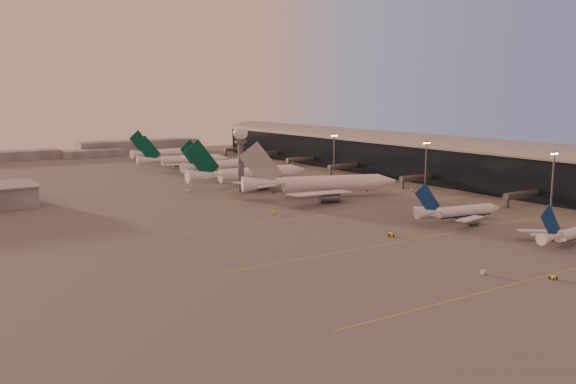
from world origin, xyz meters
TOP-DOWN VIEW (x-y plane):
  - ground at (0.00, 0.00)m, footprint 700.00×700.00m
  - taxiway_markings at (30.00, 56.00)m, footprint 180.00×185.25m
  - terminal at (107.88, 110.09)m, footprint 57.00×362.00m
  - radar_tower at (5.00, 120.00)m, footprint 6.40×6.40m
  - mast_a at (58.00, 0.00)m, footprint 3.60×0.56m
  - mast_b at (55.00, 55.00)m, footprint 3.60×0.56m
  - mast_c at (50.00, 110.00)m, footprint 3.60×0.56m
  - mast_d at (48.00, 200.00)m, footprint 3.60×0.56m
  - distant_horizon at (2.62, 325.14)m, footprint 165.00×37.50m
  - narrowbody_near at (39.66, -20.30)m, footprint 34.33×27.40m
  - narrowbody_mid at (36.73, 20.64)m, footprint 36.32×28.77m
  - widebody_white at (26.21, 87.04)m, footprint 66.67×52.54m
  - greentail_a at (16.57, 132.98)m, footprint 64.50×52.06m
  - greentail_b at (25.77, 177.45)m, footprint 55.82×44.61m
  - greentail_c at (18.18, 215.08)m, footprint 55.09×44.10m
  - greentail_d at (28.18, 259.51)m, footprint 57.81×46.37m
  - gsv_truck_a at (-6.65, -26.08)m, footprint 5.66×2.23m
  - gsv_tug_near at (3.65, -37.75)m, footprint 2.27×3.36m
  - gsv_tug_mid at (1.46, 16.29)m, footprint 4.38×4.03m
  - gsv_truck_b at (51.79, 30.77)m, footprint 6.03×3.78m
  - gsv_truck_c at (-10.19, 67.10)m, footprint 5.69×4.99m
  - gsv_catering_b at (70.44, 78.28)m, footprint 5.21×3.30m
  - gsv_tug_far at (15.13, 108.02)m, footprint 3.60×3.85m
  - gsv_truck_d at (-16.47, 130.86)m, footprint 2.72×6.15m
  - gsv_tug_hangar at (35.48, 163.41)m, footprint 3.29×2.03m

SIDE VIEW (x-z plane):
  - ground at x=0.00m, z-range 0.00..0.00m
  - taxiway_markings at x=30.00m, z-range 0.00..0.02m
  - gsv_tug_near at x=3.65m, z-range 0.01..0.91m
  - gsv_tug_hangar at x=35.48m, z-range 0.01..0.94m
  - gsv_tug_far at x=15.13m, z-range 0.01..0.96m
  - gsv_tug_mid at x=1.46m, z-range 0.02..1.09m
  - gsv_truck_c at x=-10.19m, z-range 0.02..2.29m
  - gsv_truck_a at x=-6.65m, z-range 0.02..2.30m
  - gsv_truck_b at x=51.79m, z-range 0.02..2.32m
  - gsv_truck_d at x=-16.47m, z-range 0.02..2.43m
  - gsv_catering_b at x=70.44m, z-range 0.00..3.95m
  - narrowbody_near at x=39.66m, z-range -3.99..9.42m
  - narrowbody_mid at x=36.73m, z-range -4.24..10.02m
  - greentail_c at x=18.18m, z-range -6.53..13.66m
  - greentail_b at x=25.77m, z-range -6.65..13.91m
  - greentail_d at x=28.18m, z-range -6.82..14.26m
  - distant_horizon at x=2.62m, z-range -0.61..8.39m
  - greentail_a at x=16.57m, z-range -7.57..15.85m
  - widebody_white at x=26.21m, z-range -7.97..16.43m
  - terminal at x=107.88m, z-range -1.00..22.04m
  - mast_a at x=58.00m, z-range 1.24..26.24m
  - mast_b at x=55.00m, z-range 1.24..26.24m
  - mast_c at x=50.00m, z-range 1.24..26.24m
  - mast_d at x=48.00m, z-range 1.24..26.24m
  - radar_tower at x=5.00m, z-range 5.40..36.50m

